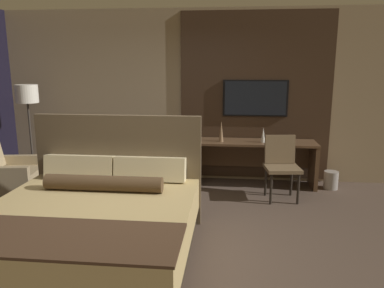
# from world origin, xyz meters

# --- Properties ---
(ground_plane) EXTENTS (16.00, 16.00, 0.00)m
(ground_plane) POSITION_xyz_m (0.00, 0.00, 0.00)
(ground_plane) COLOR #4C3D33
(wall_back_tv_panel) EXTENTS (7.20, 0.09, 2.80)m
(wall_back_tv_panel) POSITION_xyz_m (0.17, 2.59, 1.40)
(wall_back_tv_panel) COLOR tan
(wall_back_tv_panel) RESTS_ON ground_plane
(bed) EXTENTS (2.02, 2.09, 1.33)m
(bed) POSITION_xyz_m (-0.55, -0.26, 0.35)
(bed) COLOR #33281E
(bed) RESTS_ON ground_plane
(desk) EXTENTS (1.93, 0.54, 0.72)m
(desk) POSITION_xyz_m (1.19, 2.30, 0.50)
(desk) COLOR brown
(desk) RESTS_ON ground_plane
(tv) EXTENTS (1.04, 0.04, 0.59)m
(tv) POSITION_xyz_m (1.19, 2.52, 1.38)
(tv) COLOR black
(desk_chair) EXTENTS (0.52, 0.52, 0.92)m
(desk_chair) POSITION_xyz_m (1.54, 1.71, 0.55)
(desk_chair) COLOR brown
(desk_chair) RESTS_ON ground_plane
(armchair_by_window) EXTENTS (0.86, 0.88, 0.79)m
(armchair_by_window) POSITION_xyz_m (-2.36, 1.29, 0.27)
(armchair_by_window) COLOR #998460
(armchair_by_window) RESTS_ON ground_plane
(floor_lamp) EXTENTS (0.34, 0.34, 1.61)m
(floor_lamp) POSITION_xyz_m (-2.35, 1.91, 1.35)
(floor_lamp) COLOR #282623
(floor_lamp) RESTS_ON ground_plane
(vase_tall) EXTENTS (0.08, 0.08, 0.32)m
(vase_tall) POSITION_xyz_m (0.66, 2.21, 0.88)
(vase_tall) COLOR #846647
(vase_tall) RESTS_ON desk
(vase_short) EXTENTS (0.07, 0.07, 0.23)m
(vase_short) POSITION_xyz_m (1.31, 2.20, 0.84)
(vase_short) COLOR silver
(vase_short) RESTS_ON desk
(book) EXTENTS (0.26, 0.22, 0.03)m
(book) POSITION_xyz_m (1.65, 2.29, 0.74)
(book) COLOR navy
(book) RESTS_ON desk
(waste_bin) EXTENTS (0.22, 0.22, 0.28)m
(waste_bin) POSITION_xyz_m (2.39, 2.20, 0.14)
(waste_bin) COLOR gray
(waste_bin) RESTS_ON ground_plane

